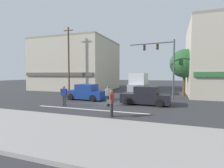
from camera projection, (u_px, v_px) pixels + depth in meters
ground_plane at (106, 102)px, 16.25m from camera, size 120.00×120.00×0.00m
lane_marking_stripe at (89, 109)px, 12.96m from camera, size 9.00×0.24×0.01m
sidewalk_curb at (39, 128)px, 8.26m from camera, size 40.00×5.00×0.16m
building_left_block at (77, 65)px, 30.73m from camera, size 12.14×11.23×8.36m
street_tree at (184, 64)px, 20.57m from camera, size 3.35×3.35×5.55m
utility_pole_near_left at (69, 60)px, 23.51m from camera, size 1.40×0.22×8.85m
traffic_light_mast at (164, 59)px, 18.46m from camera, size 4.86×0.72×6.20m
sedan_parked_curbside at (146, 96)px, 15.05m from camera, size 4.18×2.04×1.58m
sedan_crossing_leftbound at (86, 93)px, 17.87m from camera, size 4.20×2.08×1.58m
box_truck_crossing_center at (139, 84)px, 23.15m from camera, size 2.25×5.60×2.75m
pedestrian_foreground_with_bag at (111, 101)px, 10.72m from camera, size 0.29×0.67×1.67m
pedestrian_mid_crossing at (64, 95)px, 14.31m from camera, size 0.68×0.44×1.67m
pedestrian_far_side at (108, 95)px, 14.26m from camera, size 0.35×0.52×1.67m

